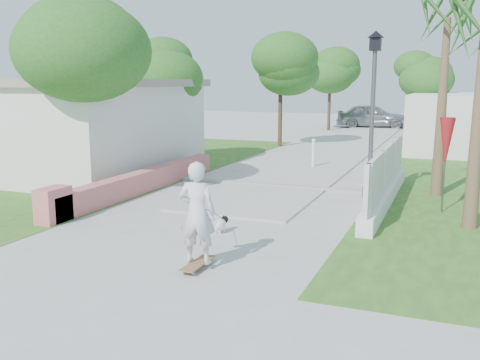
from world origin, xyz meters
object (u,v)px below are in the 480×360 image
at_px(skateboarder, 203,211).
at_px(dog, 221,224).
at_px(patio_umbrella, 446,143).
at_px(street_lamp, 373,109).
at_px(parked_car, 372,116).
at_px(bollard, 313,152).

height_order(skateboarder, dog, skateboarder).
bearing_deg(patio_umbrella, street_lamp, 152.24).
bearing_deg(skateboarder, parked_car, -96.02).
bearing_deg(street_lamp, parked_car, 98.04).
xyz_separation_m(street_lamp, dog, (-2.36, -4.67, -2.23)).
bearing_deg(patio_umbrella, parked_car, 102.03).
bearing_deg(skateboarder, bollard, -95.01).
height_order(street_lamp, skateboarder, street_lamp).
height_order(street_lamp, patio_umbrella, street_lamp).
relative_size(dog, parked_car, 0.11).
bearing_deg(dog, skateboarder, -68.44).
xyz_separation_m(patio_umbrella, dog, (-4.26, -3.67, -1.49)).
distance_m(patio_umbrella, skateboarder, 6.55).
bearing_deg(bollard, dog, -87.90).
bearing_deg(parked_car, dog, 173.73).
height_order(street_lamp, dog, street_lamp).
height_order(bollard, parked_car, parked_car).
height_order(skateboarder, parked_car, skateboarder).
relative_size(bollard, parked_car, 0.22).
relative_size(skateboarder, dog, 5.43).
distance_m(street_lamp, parked_car, 23.79).
height_order(dog, parked_car, parked_car).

